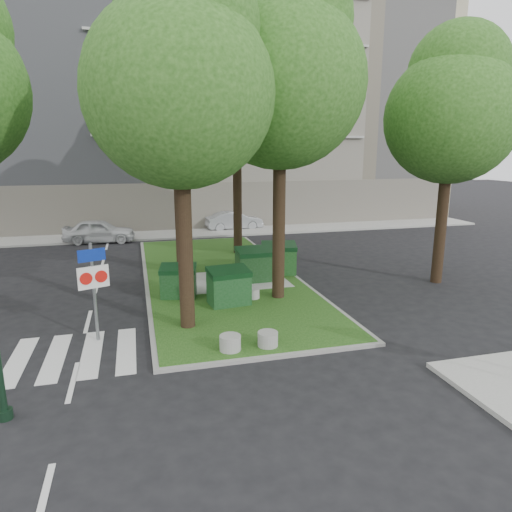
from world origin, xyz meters
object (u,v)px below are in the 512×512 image
object	(u,v)px
traffic_sign_pole	(93,279)
car_silver	(234,220)
tree_median_mid	(178,108)
tree_median_near_left	(182,74)
dumpster_d	(279,258)
car_white	(99,231)
litter_bin	(253,267)
dumpster_c	(255,265)
tree_median_near_right	(283,66)
bollard_mid	(253,293)
tree_median_far	(238,86)
bollard_right	(268,339)
tree_street_right	(453,105)
dumpster_a	(178,281)
dumpster_b	(229,286)
bollard_left	(230,343)

from	to	relation	value
traffic_sign_pole	car_silver	world-z (taller)	traffic_sign_pole
tree_median_mid	tree_median_near_left	bearing A→B (deg)	-94.40
dumpster_d	car_white	bearing A→B (deg)	141.61
dumpster_d	litter_bin	bearing A→B (deg)	-170.29
tree_median_near_left	dumpster_c	bearing A→B (deg)	53.26
tree_median_mid	car_silver	distance (m)	13.03
litter_bin	tree_median_mid	bearing A→B (deg)	152.29
tree_median_near_right	car_white	distance (m)	16.24
bollard_mid	car_white	size ratio (longest dim) A/B	0.12
tree_median_near_left	tree_median_far	size ratio (longest dim) A/B	0.88
tree_median_near_left	bollard_right	bearing A→B (deg)	-48.15
traffic_sign_pole	car_silver	xyz separation A→B (m)	(7.71, 17.13, -1.20)
dumpster_c	litter_bin	size ratio (longest dim) A/B	2.34
tree_median_mid	traffic_sign_pole	bearing A→B (deg)	-115.37
tree_street_right	dumpster_a	distance (m)	12.31
dumpster_d	tree_median_near_right	bearing A→B (deg)	-94.65
tree_median_near_right	traffic_sign_pole	bearing A→B (deg)	-160.44
tree_median_far	bollard_mid	xyz separation A→B (m)	(-1.23, -7.49, -8.02)
tree_median_mid	traffic_sign_pole	size ratio (longest dim) A/B	3.50
tree_street_right	dumpster_d	world-z (taller)	tree_street_right
tree_median_far	dumpster_d	size ratio (longest dim) A/B	7.24
tree_median_near_right	bollard_mid	bearing A→B (deg)	179.54
dumpster_d	bollard_mid	xyz separation A→B (m)	(-1.94, -2.99, -0.47)
tree_median_mid	dumpster_d	size ratio (longest dim) A/B	6.06
tree_median_far	tree_street_right	bearing A→B (deg)	-45.83
dumpster_d	bollard_mid	distance (m)	3.60
tree_median_far	bollard_right	world-z (taller)	tree_median_far
car_white	dumpster_b	bearing A→B (deg)	-153.20
car_white	dumpster_d	bearing A→B (deg)	-135.04
traffic_sign_pole	bollard_mid	bearing A→B (deg)	3.02
tree_median_near_left	bollard_mid	distance (m)	7.71
bollard_mid	litter_bin	distance (m)	3.15
bollard_right	tree_street_right	bearing A→B (deg)	27.77
bollard_mid	tree_median_mid	bearing A→B (deg)	113.69
dumpster_a	car_silver	world-z (taller)	dumpster_a
tree_median_near_left	traffic_sign_pole	xyz separation A→B (m)	(-2.67, -0.19, -5.49)
tree_median_far	bollard_right	distance (m)	14.18
dumpster_c	traffic_sign_pole	xyz separation A→B (m)	(-5.80, -4.39, 1.05)
dumpster_a	dumpster_c	world-z (taller)	dumpster_c
bollard_mid	traffic_sign_pole	size ratio (longest dim) A/B	0.17
car_silver	dumpster_c	bearing A→B (deg)	166.49
bollard_left	car_white	distance (m)	17.30
bollard_mid	tree_street_right	bearing A→B (deg)	3.50
bollard_left	dumpster_b	bearing A→B (deg)	78.82
dumpster_b	car_white	world-z (taller)	dumpster_b
tree_median_near_right	car_silver	size ratio (longest dim) A/B	2.98
tree_median_near_right	bollard_right	distance (m)	8.83
litter_bin	tree_median_near_right	bearing A→B (deg)	-85.55
dumpster_a	car_white	bearing A→B (deg)	118.22
dumpster_b	traffic_sign_pole	bearing A→B (deg)	-163.54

